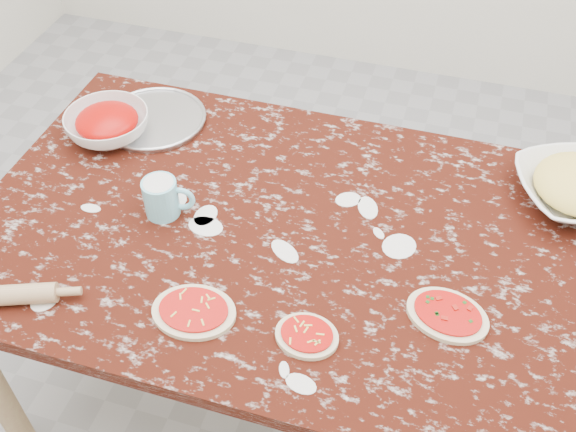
{
  "coord_description": "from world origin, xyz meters",
  "views": [
    {
      "loc": [
        0.34,
        -1.11,
        1.96
      ],
      "look_at": [
        0.0,
        0.0,
        0.8
      ],
      "focal_mm": 41.65,
      "sensor_mm": 36.0,
      "label": 1
    }
  ],
  "objects_px": {
    "pizza_tray": "(154,120)",
    "rolling_pin": "(4,295)",
    "worktable": "(288,252)",
    "flour_mug": "(163,197)",
    "sauce_bowl": "(108,125)"
  },
  "relations": [
    {
      "from": "worktable",
      "to": "pizza_tray",
      "type": "relative_size",
      "value": 5.31
    },
    {
      "from": "worktable",
      "to": "rolling_pin",
      "type": "xyz_separation_m",
      "value": [
        -0.55,
        -0.4,
        0.11
      ]
    },
    {
      "from": "sauce_bowl",
      "to": "rolling_pin",
      "type": "height_order",
      "value": "sauce_bowl"
    },
    {
      "from": "pizza_tray",
      "to": "rolling_pin",
      "type": "bearing_deg",
      "value": -92.71
    },
    {
      "from": "flour_mug",
      "to": "rolling_pin",
      "type": "height_order",
      "value": "flour_mug"
    },
    {
      "from": "worktable",
      "to": "rolling_pin",
      "type": "relative_size",
      "value": 6.79
    },
    {
      "from": "worktable",
      "to": "rolling_pin",
      "type": "bearing_deg",
      "value": -143.65
    },
    {
      "from": "sauce_bowl",
      "to": "rolling_pin",
      "type": "distance_m",
      "value": 0.62
    },
    {
      "from": "worktable",
      "to": "flour_mug",
      "type": "relative_size",
      "value": 12.21
    },
    {
      "from": "worktable",
      "to": "rolling_pin",
      "type": "height_order",
      "value": "rolling_pin"
    },
    {
      "from": "sauce_bowl",
      "to": "flour_mug",
      "type": "bearing_deg",
      "value": -40.75
    },
    {
      "from": "pizza_tray",
      "to": "rolling_pin",
      "type": "height_order",
      "value": "rolling_pin"
    },
    {
      "from": "worktable",
      "to": "pizza_tray",
      "type": "xyz_separation_m",
      "value": [
        -0.51,
        0.31,
        0.09
      ]
    },
    {
      "from": "pizza_tray",
      "to": "flour_mug",
      "type": "xyz_separation_m",
      "value": [
        0.19,
        -0.35,
        0.05
      ]
    },
    {
      "from": "pizza_tray",
      "to": "flour_mug",
      "type": "bearing_deg",
      "value": -61.08
    }
  ]
}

